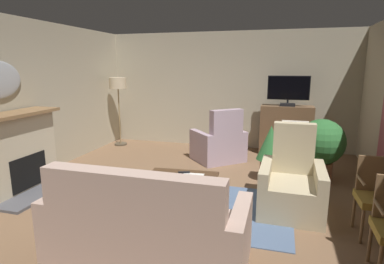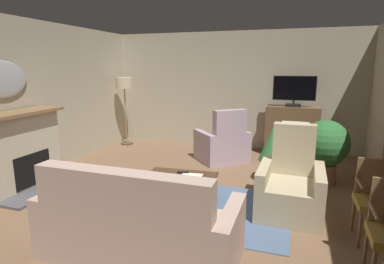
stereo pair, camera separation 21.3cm
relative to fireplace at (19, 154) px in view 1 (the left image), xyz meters
The scene contains 18 objects.
ground_plane 2.73m from the fireplace, ahead, with size 6.43×7.36×0.04m, color brown.
wall_back 4.63m from the fireplace, 54.68° to the left, with size 6.43×0.10×2.73m, color #B2A88E.
wall_left 0.89m from the fireplace, 137.99° to the left, with size 0.10×7.36×2.73m, color #B2A88E.
rug_central 2.83m from the fireplace, ahead, with size 2.75×1.69×0.01m, color slate.
fireplace is the anchor object (origin of this frame).
tv_cabinet 5.26m from the fireplace, 39.91° to the left, with size 1.12×0.49×1.08m.
television 5.30m from the fireplace, 39.46° to the left, with size 0.88×0.20×0.65m.
coffee_table 2.62m from the fireplace, ahead, with size 1.04×0.58×0.40m.
tv_remote 2.62m from the fireplace, ahead, with size 0.17×0.05×0.02m, color black.
folded_newspaper 2.77m from the fireplace, ahead, with size 0.30×0.22×0.01m, color silver.
sofa_floral 2.91m from the fireplace, 23.56° to the right, with size 2.03×0.86×1.02m.
armchair_by_fireplace 3.64m from the fireplace, 41.61° to the left, with size 1.24×1.23×1.11m.
armchair_in_far_corner 4.13m from the fireplace, ahead, with size 0.84×0.94×1.18m.
side_chair_mid_row 5.02m from the fireplace, ahead, with size 0.44×0.45×0.91m.
potted_plant_tall_palm_by_window 4.08m from the fireplace, 22.31° to the left, with size 0.47×0.47×0.96m.
potted_plant_small_fern_corner 4.92m from the fireplace, 20.94° to the left, with size 0.78×0.78×1.07m.
cat 1.49m from the fireplace, 17.30° to the right, with size 0.59×0.53×0.21m.
floor_lamp 3.17m from the fireplace, 88.55° to the left, with size 0.40×0.40×1.67m.
Camera 1 is at (1.26, -4.09, 1.94)m, focal length 29.36 mm.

